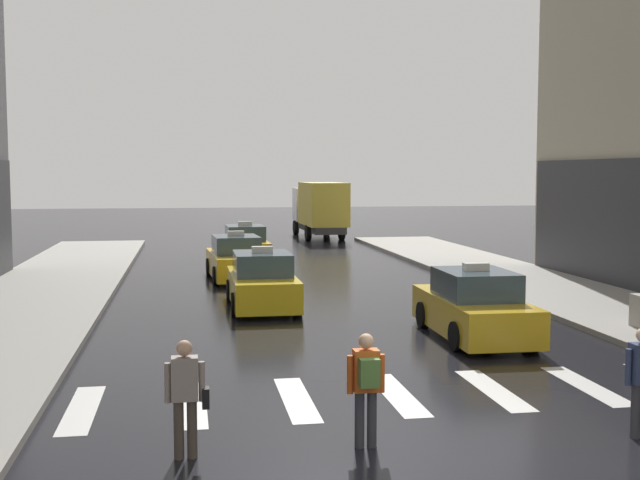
{
  "coord_description": "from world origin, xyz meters",
  "views": [
    {
      "loc": [
        -3.62,
        -10.4,
        3.92
      ],
      "look_at": [
        -0.55,
        8.0,
        2.34
      ],
      "focal_mm": 44.65,
      "sensor_mm": 36.0,
      "label": 1
    }
  ],
  "objects_px": {
    "box_truck": "(320,207)",
    "pedestrian_with_handbag": "(186,392)",
    "taxi_lead": "(474,308)",
    "taxi_second": "(262,283)",
    "taxi_third": "(236,260)",
    "pedestrian_with_backpack": "(366,381)",
    "taxi_fourth": "(245,246)"
  },
  "relations": [
    {
      "from": "taxi_lead",
      "to": "box_truck",
      "type": "distance_m",
      "value": 29.31
    },
    {
      "from": "taxi_lead",
      "to": "taxi_third",
      "type": "xyz_separation_m",
      "value": [
        -4.96,
        11.36,
        0.0
      ]
    },
    {
      "from": "taxi_third",
      "to": "box_truck",
      "type": "distance_m",
      "value": 18.96
    },
    {
      "from": "taxi_third",
      "to": "taxi_fourth",
      "type": "bearing_deg",
      "value": 82.54
    },
    {
      "from": "taxi_lead",
      "to": "taxi_third",
      "type": "distance_m",
      "value": 12.4
    },
    {
      "from": "taxi_third",
      "to": "box_truck",
      "type": "height_order",
      "value": "box_truck"
    },
    {
      "from": "box_truck",
      "to": "pedestrian_with_backpack",
      "type": "height_order",
      "value": "box_truck"
    },
    {
      "from": "taxi_second",
      "to": "taxi_third",
      "type": "bearing_deg",
      "value": 93.51
    },
    {
      "from": "taxi_fourth",
      "to": "box_truck",
      "type": "bearing_deg",
      "value": 66.15
    },
    {
      "from": "taxi_third",
      "to": "pedestrian_with_backpack",
      "type": "xyz_separation_m",
      "value": [
        0.74,
        -18.4,
        0.25
      ]
    },
    {
      "from": "box_truck",
      "to": "pedestrian_with_handbag",
      "type": "bearing_deg",
      "value": -102.32
    },
    {
      "from": "taxi_lead",
      "to": "pedestrian_with_backpack",
      "type": "height_order",
      "value": "taxi_lead"
    },
    {
      "from": "box_truck",
      "to": "taxi_lead",
      "type": "bearing_deg",
      "value": -92.29
    },
    {
      "from": "taxi_fourth",
      "to": "pedestrian_with_backpack",
      "type": "height_order",
      "value": "taxi_fourth"
    },
    {
      "from": "taxi_fourth",
      "to": "pedestrian_with_handbag",
      "type": "distance_m",
      "value": 24.23
    },
    {
      "from": "taxi_third",
      "to": "taxi_second",
      "type": "bearing_deg",
      "value": -86.49
    },
    {
      "from": "taxi_second",
      "to": "taxi_fourth",
      "type": "distance_m",
      "value": 12.0
    },
    {
      "from": "taxi_lead",
      "to": "pedestrian_with_backpack",
      "type": "distance_m",
      "value": 8.21
    },
    {
      "from": "taxi_second",
      "to": "pedestrian_with_handbag",
      "type": "height_order",
      "value": "taxi_second"
    },
    {
      "from": "taxi_second",
      "to": "box_truck",
      "type": "distance_m",
      "value": 24.89
    },
    {
      "from": "taxi_second",
      "to": "pedestrian_with_backpack",
      "type": "distance_m",
      "value": 12.12
    },
    {
      "from": "taxi_fourth",
      "to": "pedestrian_with_backpack",
      "type": "bearing_deg",
      "value": -90.02
    },
    {
      "from": "pedestrian_with_handbag",
      "to": "taxi_second",
      "type": "bearing_deg",
      "value": 79.83
    },
    {
      "from": "pedestrian_with_backpack",
      "to": "taxi_third",
      "type": "bearing_deg",
      "value": 92.3
    },
    {
      "from": "taxi_lead",
      "to": "taxi_third",
      "type": "bearing_deg",
      "value": 113.6
    },
    {
      "from": "taxi_third",
      "to": "box_truck",
      "type": "relative_size",
      "value": 0.61
    },
    {
      "from": "taxi_second",
      "to": "pedestrian_with_handbag",
      "type": "relative_size",
      "value": 2.75
    },
    {
      "from": "taxi_lead",
      "to": "taxi_second",
      "type": "height_order",
      "value": "same"
    },
    {
      "from": "taxi_lead",
      "to": "pedestrian_with_backpack",
      "type": "relative_size",
      "value": 2.77
    },
    {
      "from": "taxi_second",
      "to": "pedestrian_with_handbag",
      "type": "bearing_deg",
      "value": -100.17
    },
    {
      "from": "taxi_fourth",
      "to": "pedestrian_with_handbag",
      "type": "relative_size",
      "value": 2.78
    },
    {
      "from": "box_truck",
      "to": "pedestrian_with_backpack",
      "type": "xyz_separation_m",
      "value": [
        -5.4,
        -36.3,
        -0.88
      ]
    }
  ]
}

